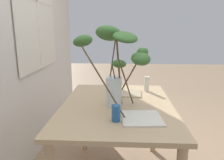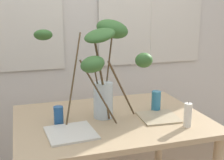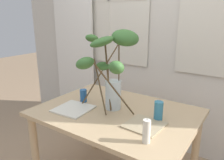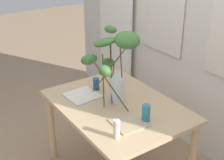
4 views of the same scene
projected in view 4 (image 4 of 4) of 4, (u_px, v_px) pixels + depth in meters
back_wall_with_windows at (201, 23)px, 3.02m from camera, size 4.35×0.14×2.65m
curtain_sheer_side at (115, 18)px, 3.96m from camera, size 0.66×0.03×2.30m
dining_table at (117, 115)px, 2.82m from camera, size 1.24×0.91×0.77m
vase_with_branches at (114, 60)px, 2.65m from camera, size 0.69×0.59×0.67m
drinking_glass_blue_left at (96, 84)px, 3.01m from camera, size 0.06×0.06×0.11m
drinking_glass_blue_right at (146, 113)px, 2.51m from camera, size 0.06×0.06×0.14m
plate_square_left at (82, 95)px, 2.91m from camera, size 0.29×0.29×0.01m
plate_square_right at (129, 123)px, 2.50m from camera, size 0.26×0.26×0.01m
pillar_candle at (117, 129)px, 2.30m from camera, size 0.05×0.05×0.16m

